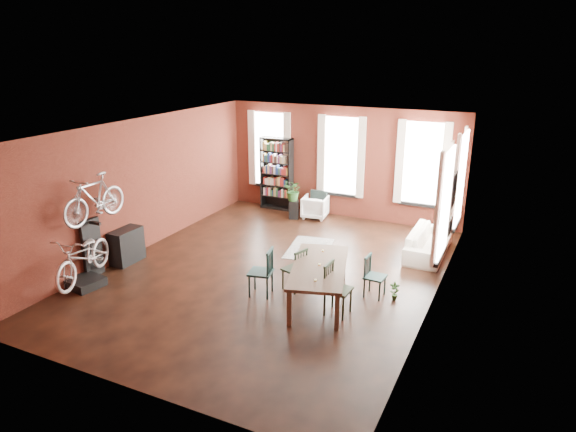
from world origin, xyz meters
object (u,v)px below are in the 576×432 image
Objects in this scene: dining_chair_b at (295,269)px; bike_trainer at (85,283)px; dining_chair_a at (261,272)px; dining_chair_d at (375,277)px; bookshelf at (277,174)px; cream_sofa at (429,238)px; dining_chair_c at (338,290)px; console_table at (127,246)px; dining_table at (319,283)px; bicycle_floor at (81,236)px; plant_stand at (294,210)px; white_armchair at (315,206)px.

dining_chair_b reaches higher than bike_trainer.
dining_chair_a is 2.29m from dining_chair_d.
cream_sofa is (4.95, -1.70, -0.69)m from bookshelf.
console_table is at bearing 90.82° from dining_chair_c.
bookshelf is 1.06× the size of cream_sofa.
cream_sofa is at bearing 38.61° from bike_trainer.
dining_table is 2.46× the size of dining_chair_b.
cream_sofa is 1.08× the size of bicycle_floor.
cream_sofa is (0.97, 3.69, -0.09)m from dining_chair_c.
dining_chair_b is 1.06× the size of dining_chair_d.
bike_trainer is (-1.18, -6.59, -1.01)m from bookshelf.
dining_table is 2.78× the size of console_table.
dining_chair_d is 6.00m from bike_trainer.
dining_table is 3.68m from cream_sofa.
bicycle_floor is (0.05, 0.01, 1.05)m from bike_trainer.
dining_table is 2.26× the size of dining_chair_a.
bookshelf reaches higher than cream_sofa.
bookshelf is 4.11× the size of plant_stand.
cream_sofa is at bearing 132.04° from dining_chair_a.
white_armchair reaches higher than bike_trainer.
bicycle_floor is at bearing -81.56° from dining_chair_a.
bookshelf is at bearing 79.89° from bike_trainer.
dining_chair_d is at bearing 19.47° from dining_table.
bookshelf is at bearing -20.43° from white_armchair.
bookshelf is 1.15× the size of bicycle_floor.
dining_chair_c is (1.16, -0.58, 0.04)m from dining_chair_b.
dining_table is 2.24× the size of dining_chair_c.
dining_chair_b is at bearing 99.89° from white_armchair.
bicycle_floor is at bearing -99.74° from bookshelf.
plant_stand is at bearing -36.69° from bookshelf.
dining_chair_b is 1.13× the size of console_table.
bicycle_floor reaches higher than plant_stand.
dining_chair_b is (0.51, 0.50, -0.04)m from dining_chair_a.
bike_trainer is 1.05m from bicycle_floor.
bike_trainer is (-3.48, -1.28, -0.40)m from dining_chair_a.
console_table is at bearing 53.56° from white_armchair.
dining_chair_b is 3.77m from cream_sofa.
bike_trainer is 0.79× the size of console_table.
cream_sofa is (2.13, 3.11, -0.05)m from dining_chair_b.
dining_chair_b reaches higher than white_armchair.
console_table is at bearing 101.63° from dining_chair_d.
bike_trainer is (-5.58, -2.19, -0.33)m from dining_chair_d.
dining_table is at bearing 2.96° from bicycle_floor.
dining_chair_b is 4.39m from bike_trainer.
bike_trainer is (-4.00, -1.78, -0.36)m from dining_chair_b.
dining_chair_c is 6.73m from bookshelf.
bookshelf is 3.48× the size of bike_trainer.
cream_sofa is 7.15m from console_table.
plant_stand is (-3.10, 4.73, -0.23)m from dining_chair_c.
dining_chair_d is (0.93, 0.67, 0.05)m from dining_table.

